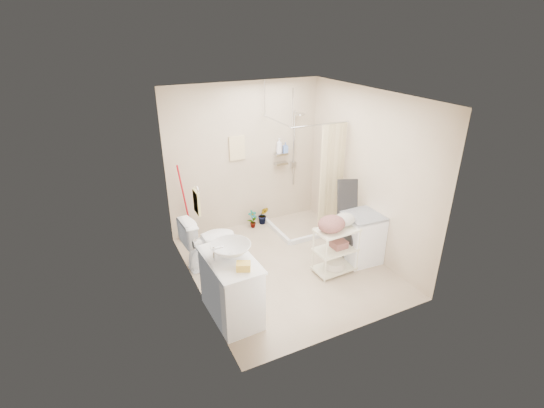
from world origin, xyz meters
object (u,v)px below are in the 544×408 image
at_px(laundry_rack, 336,246).
at_px(toilet, 209,241).
at_px(vanity, 231,287).
at_px(washing_machine, 361,237).

bearing_deg(laundry_rack, toilet, 146.03).
bearing_deg(toilet, vanity, 170.52).
distance_m(washing_machine, laundry_rack, 0.56).
bearing_deg(toilet, laundry_rack, -125.70).
xyz_separation_m(washing_machine, laundry_rack, (-0.55, -0.11, 0.04)).
bearing_deg(vanity, laundry_rack, 5.78).
bearing_deg(washing_machine, vanity, -167.70).
distance_m(toilet, laundry_rack, 1.92).
relative_size(toilet, washing_machine, 1.06).
relative_size(toilet, laundry_rack, 0.97).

